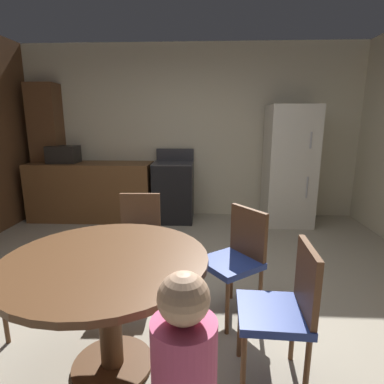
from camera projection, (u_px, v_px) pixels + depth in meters
ground_plane at (174, 310)px, 2.60m from camera, size 14.00×14.00×0.00m
wall_back at (191, 133)px, 5.02m from camera, size 5.59×0.12×2.70m
kitchen_counter at (92, 191)px, 4.90m from camera, size 1.89×0.60×0.90m
pantry_column at (49, 152)px, 4.98m from camera, size 0.44×0.36×2.10m
oven_range at (174, 191)px, 4.84m from camera, size 0.60×0.60×1.10m
refrigerator at (289, 166)px, 4.62m from camera, size 0.68×0.68×1.76m
microwave at (63, 154)px, 4.79m from camera, size 0.44×0.32×0.26m
dining_table at (107, 281)px, 1.86m from camera, size 1.21×1.21×0.76m
chair_east at (285, 306)px, 1.79m from camera, size 0.42×0.42×0.87m
chair_north at (139, 234)px, 2.91m from camera, size 0.41×0.41×0.87m
chair_northeast at (237, 255)px, 2.46m from camera, size 0.56×0.56×0.87m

